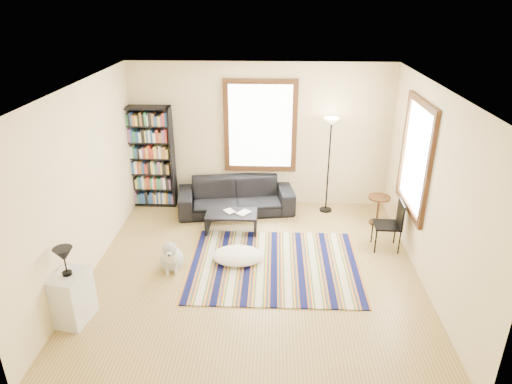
{
  "coord_description": "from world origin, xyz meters",
  "views": [
    {
      "loc": [
        0.27,
        -5.97,
        3.96
      ],
      "look_at": [
        0.0,
        0.5,
        1.1
      ],
      "focal_mm": 32.0,
      "sensor_mm": 36.0,
      "label": 1
    }
  ],
  "objects_px": {
    "folding_chair": "(387,225)",
    "dog": "(171,253)",
    "sofa": "(236,196)",
    "floor_cushion": "(238,256)",
    "white_cabinet": "(72,297)",
    "coffee_table": "(232,222)",
    "bookshelf": "(151,157)",
    "floor_lamp": "(328,166)",
    "side_table": "(378,210)"
  },
  "relations": [
    {
      "from": "sofa",
      "to": "bookshelf",
      "type": "height_order",
      "value": "bookshelf"
    },
    {
      "from": "floor_lamp",
      "to": "dog",
      "type": "xyz_separation_m",
      "value": [
        -2.59,
        -2.16,
        -0.65
      ]
    },
    {
      "from": "floor_lamp",
      "to": "white_cabinet",
      "type": "xyz_separation_m",
      "value": [
        -3.6,
        -3.41,
        -0.58
      ]
    },
    {
      "from": "floor_cushion",
      "to": "dog",
      "type": "distance_m",
      "value": 1.05
    },
    {
      "from": "side_table",
      "to": "folding_chair",
      "type": "relative_size",
      "value": 0.63
    },
    {
      "from": "bookshelf",
      "to": "floor_lamp",
      "type": "distance_m",
      "value": 3.44
    },
    {
      "from": "coffee_table",
      "to": "white_cabinet",
      "type": "distance_m",
      "value": 3.1
    },
    {
      "from": "bookshelf",
      "to": "white_cabinet",
      "type": "relative_size",
      "value": 2.86
    },
    {
      "from": "folding_chair",
      "to": "dog",
      "type": "bearing_deg",
      "value": -165.35
    },
    {
      "from": "sofa",
      "to": "dog",
      "type": "bearing_deg",
      "value": -120.87
    },
    {
      "from": "dog",
      "to": "floor_lamp",
      "type": "bearing_deg",
      "value": 31.21
    },
    {
      "from": "floor_lamp",
      "to": "white_cabinet",
      "type": "distance_m",
      "value": 5.0
    },
    {
      "from": "sofa",
      "to": "white_cabinet",
      "type": "relative_size",
      "value": 3.15
    },
    {
      "from": "sofa",
      "to": "bookshelf",
      "type": "bearing_deg",
      "value": 161.97
    },
    {
      "from": "bookshelf",
      "to": "white_cabinet",
      "type": "height_order",
      "value": "bookshelf"
    },
    {
      "from": "bookshelf",
      "to": "floor_lamp",
      "type": "xyz_separation_m",
      "value": [
        3.43,
        -0.17,
        -0.07
      ]
    },
    {
      "from": "sofa",
      "to": "floor_lamp",
      "type": "xyz_separation_m",
      "value": [
        1.76,
        0.1,
        0.61
      ]
    },
    {
      "from": "coffee_table",
      "to": "white_cabinet",
      "type": "bearing_deg",
      "value": -126.24
    },
    {
      "from": "floor_lamp",
      "to": "white_cabinet",
      "type": "height_order",
      "value": "floor_lamp"
    },
    {
      "from": "folding_chair",
      "to": "dog",
      "type": "height_order",
      "value": "folding_chair"
    },
    {
      "from": "sofa",
      "to": "coffee_table",
      "type": "height_order",
      "value": "sofa"
    },
    {
      "from": "sofa",
      "to": "dog",
      "type": "height_order",
      "value": "sofa"
    },
    {
      "from": "sofa",
      "to": "floor_cushion",
      "type": "bearing_deg",
      "value": -93.53
    },
    {
      "from": "folding_chair",
      "to": "white_cabinet",
      "type": "bearing_deg",
      "value": -153.51
    },
    {
      "from": "floor_cushion",
      "to": "folding_chair",
      "type": "relative_size",
      "value": 0.94
    },
    {
      "from": "side_table",
      "to": "sofa",
      "type": "bearing_deg",
      "value": 171.32
    },
    {
      "from": "bookshelf",
      "to": "dog",
      "type": "relative_size",
      "value": 3.57
    },
    {
      "from": "floor_cushion",
      "to": "white_cabinet",
      "type": "bearing_deg",
      "value": -143.42
    },
    {
      "from": "floor_cushion",
      "to": "white_cabinet",
      "type": "height_order",
      "value": "white_cabinet"
    },
    {
      "from": "sofa",
      "to": "folding_chair",
      "type": "distance_m",
      "value": 2.91
    },
    {
      "from": "sofa",
      "to": "white_cabinet",
      "type": "height_order",
      "value": "white_cabinet"
    },
    {
      "from": "bookshelf",
      "to": "floor_cushion",
      "type": "distance_m",
      "value": 2.93
    },
    {
      "from": "coffee_table",
      "to": "floor_lamp",
      "type": "distance_m",
      "value": 2.13
    },
    {
      "from": "bookshelf",
      "to": "side_table",
      "type": "relative_size",
      "value": 3.7
    },
    {
      "from": "sofa",
      "to": "dog",
      "type": "relative_size",
      "value": 3.93
    },
    {
      "from": "floor_cushion",
      "to": "dog",
      "type": "relative_size",
      "value": 1.44
    },
    {
      "from": "coffee_table",
      "to": "white_cabinet",
      "type": "height_order",
      "value": "white_cabinet"
    },
    {
      "from": "side_table",
      "to": "dog",
      "type": "distance_m",
      "value": 3.86
    },
    {
      "from": "bookshelf",
      "to": "dog",
      "type": "distance_m",
      "value": 2.58
    },
    {
      "from": "folding_chair",
      "to": "side_table",
      "type": "bearing_deg",
      "value": 88.95
    },
    {
      "from": "coffee_table",
      "to": "dog",
      "type": "height_order",
      "value": "dog"
    },
    {
      "from": "side_table",
      "to": "dog",
      "type": "xyz_separation_m",
      "value": [
        -3.48,
        -1.65,
        0.01
      ]
    },
    {
      "from": "floor_lamp",
      "to": "folding_chair",
      "type": "xyz_separation_m",
      "value": [
        0.85,
        -1.4,
        -0.5
      ]
    },
    {
      "from": "side_table",
      "to": "white_cabinet",
      "type": "xyz_separation_m",
      "value": [
        -4.5,
        -2.9,
        0.08
      ]
    },
    {
      "from": "bookshelf",
      "to": "coffee_table",
      "type": "height_order",
      "value": "bookshelf"
    },
    {
      "from": "bookshelf",
      "to": "dog",
      "type": "bearing_deg",
      "value": -70.02
    },
    {
      "from": "sofa",
      "to": "folding_chair",
      "type": "xyz_separation_m",
      "value": [
        2.6,
        -1.3,
        0.11
      ]
    },
    {
      "from": "coffee_table",
      "to": "floor_cushion",
      "type": "relative_size",
      "value": 1.12
    },
    {
      "from": "sofa",
      "to": "coffee_table",
      "type": "xyz_separation_m",
      "value": [
        -0.02,
        -0.81,
        -0.14
      ]
    },
    {
      "from": "coffee_table",
      "to": "dog",
      "type": "relative_size",
      "value": 1.61
    }
  ]
}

